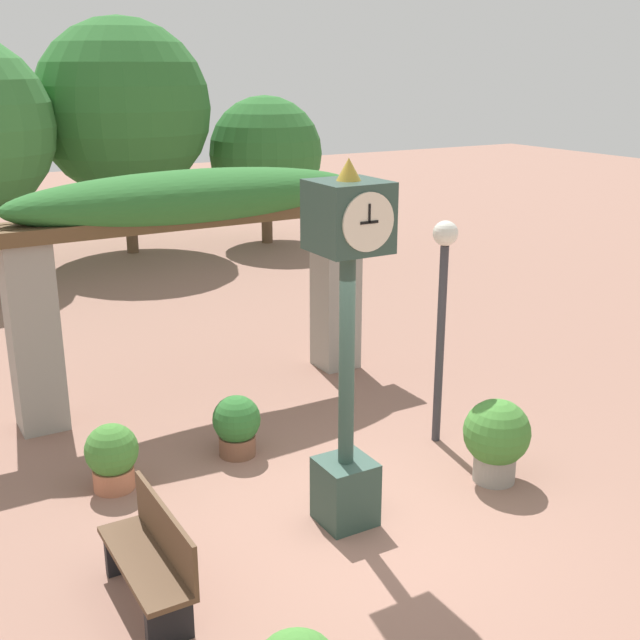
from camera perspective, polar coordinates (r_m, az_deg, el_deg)
ground_plane at (r=8.20m, az=2.48°, el=-14.47°), size 60.00×60.00×0.00m
pedestal_clock at (r=7.45m, az=1.93°, el=-1.05°), size 0.63×0.68×3.60m
pergola at (r=10.67m, az=-8.87°, el=6.43°), size 5.49×1.17×3.09m
potted_plant_near_left at (r=8.95m, az=-14.57°, el=-9.32°), size 0.57×0.57×0.74m
potted_plant_near_right at (r=9.43m, az=-5.94°, el=-7.40°), size 0.56×0.56×0.73m
potted_plant_far_left at (r=8.98m, az=12.44°, el=-8.15°), size 0.73×0.73×0.94m
park_bench at (r=7.13m, az=-11.87°, el=-16.25°), size 0.42×1.39×0.89m
lamp_post at (r=9.32m, az=8.72°, el=2.05°), size 0.29×0.29×2.70m
tree_line at (r=19.07m, az=-18.70°, el=12.76°), size 13.31×4.56×5.46m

